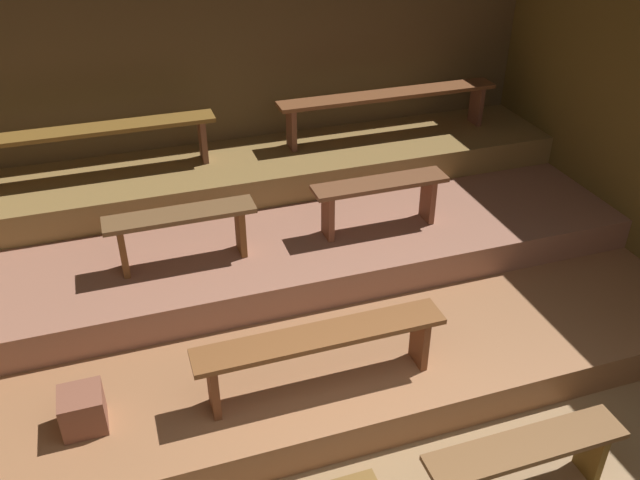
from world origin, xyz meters
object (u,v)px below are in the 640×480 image
bench_floor_right (524,457)px  bench_upper_right (389,101)px  wooden_crate_lower (83,410)px  bench_middle_left (181,226)px  bench_lower_center (321,345)px  bench_middle_right (380,194)px  bench_upper_left (87,137)px

bench_floor_right → bench_upper_right: size_ratio=0.56×
wooden_crate_lower → bench_middle_left: bearing=55.8°
bench_lower_center → bench_middle_right: 1.72m
bench_middle_left → bench_lower_center: bearing=-64.0°
bench_middle_left → bench_upper_left: (-0.60, 1.25, 0.31)m
bench_floor_right → bench_upper_left: bearing=121.3°
bench_upper_left → wooden_crate_lower: size_ratio=8.40×
bench_floor_right → wooden_crate_lower: bearing=155.1°
bench_lower_center → bench_upper_right: 3.13m
bench_upper_right → bench_middle_right: bearing=-115.8°
bench_upper_right → wooden_crate_lower: bench_upper_right is taller
bench_middle_left → bench_middle_right: 1.67m
bench_floor_right → bench_upper_left: (-2.22, 3.65, 0.87)m
bench_floor_right → bench_middle_right: bearing=88.8°
bench_upper_left → wooden_crate_lower: 2.64m
bench_middle_left → wooden_crate_lower: size_ratio=4.33×
bench_middle_left → bench_middle_right: (1.67, 0.00, 0.00)m
bench_middle_right → bench_upper_left: bench_upper_left is taller
bench_middle_left → bench_upper_right: size_ratio=0.52×
bench_middle_left → bench_upper_right: (2.27, 1.25, 0.31)m
bench_floor_right → wooden_crate_lower: (-2.47, 1.14, 0.08)m
bench_floor_right → bench_middle_right: bench_middle_right is taller
bench_middle_left → bench_upper_left: bench_upper_left is taller
bench_lower_center → bench_middle_left: bearing=116.0°
bench_middle_right → bench_upper_left: bearing=151.2°
bench_middle_left → wooden_crate_lower: (-0.86, -1.26, -0.48)m
bench_middle_left → bench_upper_left: bearing=115.8°
bench_upper_left → bench_middle_right: bearing=-28.8°
bench_floor_right → bench_middle_right: (0.05, 2.40, 0.56)m
bench_floor_right → bench_upper_right: 3.81m
bench_upper_left → bench_upper_right: 2.87m
bench_upper_left → bench_upper_right: (2.87, 0.00, 0.00)m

